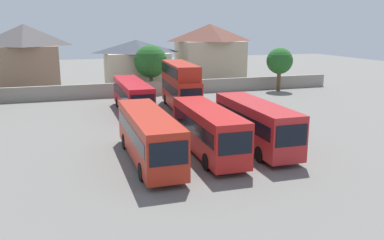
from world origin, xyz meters
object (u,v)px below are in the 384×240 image
object	(u,v)px
bus_5	(180,83)
house_terrace_centre	(137,63)
bus_2	(208,128)
house_terrace_right	(210,53)
tree_behind_wall	(280,61)
tree_right_of_lot	(151,61)
bus_1	(149,134)
bus_4	(132,95)
bus_3	(255,122)
house_terrace_left	(26,58)

from	to	relation	value
bus_5	house_terrace_centre	bearing A→B (deg)	-169.90
bus_2	house_terrace_right	bearing A→B (deg)	160.59
tree_behind_wall	tree_right_of_lot	xyz separation A→B (m)	(-17.16, 4.50, 0.07)
house_terrace_right	tree_right_of_lot	distance (m)	12.00
bus_1	house_terrace_centre	bearing A→B (deg)	171.17
house_terrace_right	bus_4	bearing A→B (deg)	-130.13
bus_1	bus_3	size ratio (longest dim) A/B	1.07
house_terrace_left	tree_behind_wall	xyz separation A→B (m)	(33.20, -9.71, -0.53)
bus_5	house_terrace_left	distance (m)	24.19
house_terrace_centre	house_terrace_right	bearing A→B (deg)	3.29
bus_5	house_terrace_left	bearing A→B (deg)	-131.79
bus_5	tree_right_of_lot	distance (m)	12.33
tree_behind_wall	house_terrace_centre	bearing A→B (deg)	152.70
bus_2	house_terrace_left	bearing A→B (deg)	-156.12
tree_behind_wall	tree_right_of_lot	distance (m)	17.74
tree_right_of_lot	bus_3	bearing A→B (deg)	-86.14
house_terrace_right	tree_behind_wall	distance (m)	12.02
tree_behind_wall	bus_3	bearing A→B (deg)	-123.21
house_terrace_right	tree_behind_wall	world-z (taller)	house_terrace_right
bus_4	house_terrace_left	bearing A→B (deg)	-147.42
house_terrace_left	house_terrace_centre	bearing A→B (deg)	-1.18
house_terrace_left	bus_5	bearing A→B (deg)	-46.33
bus_4	house_terrace_right	world-z (taller)	house_terrace_right
bus_3	bus_4	size ratio (longest dim) A/B	0.88
bus_1	bus_5	bearing A→B (deg)	156.99
bus_5	tree_behind_wall	bearing A→B (deg)	119.61
bus_4	house_terrace_right	size ratio (longest dim) A/B	1.17
bus_1	bus_4	world-z (taller)	bus_1
bus_3	house_terrace_right	world-z (taller)	house_terrace_right
bus_3	bus_5	distance (m)	15.67
bus_2	house_terrace_left	world-z (taller)	house_terrace_left
bus_3	house_terrace_left	size ratio (longest dim) A/B	1.11
bus_3	house_terrace_right	size ratio (longest dim) A/B	1.03
house_terrace_centre	tree_behind_wall	distance (m)	20.50
tree_behind_wall	tree_right_of_lot	size ratio (longest dim) A/B	0.93
house_terrace_centre	tree_behind_wall	world-z (taller)	house_terrace_centre
house_terrace_left	bus_4	bearing A→B (deg)	-57.55
house_terrace_centre	tree_right_of_lot	world-z (taller)	house_terrace_centre
bus_1	house_terrace_left	distance (m)	35.13
bus_1	bus_2	size ratio (longest dim) A/B	1.08
bus_1	house_terrace_left	size ratio (longest dim) A/B	1.20
bus_3	tree_behind_wall	world-z (taller)	tree_behind_wall
bus_4	house_terrace_right	distance (m)	23.95
bus_1	bus_3	xyz separation A→B (m)	(8.19, 0.60, 0.05)
bus_4	bus_5	world-z (taller)	bus_5
tree_behind_wall	bus_4	bearing A→B (deg)	-159.64
bus_5	house_terrace_left	world-z (taller)	house_terrace_left
house_terrace_left	bus_3	bearing A→B (deg)	-61.53
house_terrace_left	house_terrace_right	bearing A→B (deg)	0.78
house_terrace_left	tree_behind_wall	world-z (taller)	house_terrace_left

